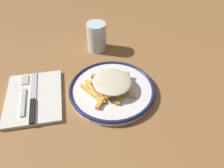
{
  "coord_description": "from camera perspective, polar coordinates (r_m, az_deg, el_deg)",
  "views": [
    {
      "loc": [
        -0.06,
        -0.49,
        0.51
      ],
      "look_at": [
        0.0,
        0.0,
        0.04
      ],
      "focal_mm": 36.25,
      "sensor_mm": 36.0,
      "label": 1
    }
  ],
  "objects": [
    {
      "name": "napkin",
      "position": [
        0.73,
        -19.11,
        -3.32
      ],
      "size": [
        0.18,
        0.23,
        0.01
      ],
      "primitive_type": "cube",
      "rotation": [
        0.0,
        0.0,
        0.07
      ],
      "color": "silver",
      "rests_on": "ground_plane"
    },
    {
      "name": "water_glass",
      "position": [
        0.87,
        -3.92,
        11.79
      ],
      "size": [
        0.07,
        0.07,
        0.11
      ],
      "primitive_type": "cylinder",
      "color": "silver",
      "rests_on": "ground_plane"
    },
    {
      "name": "fries_heap",
      "position": [
        0.69,
        -0.01,
        0.11
      ],
      "size": [
        0.18,
        0.17,
        0.04
      ],
      "color": "gold",
      "rests_on": "plate"
    },
    {
      "name": "knife",
      "position": [
        0.71,
        -19.32,
        -3.94
      ],
      "size": [
        0.04,
        0.21,
        0.01
      ],
      "color": "black",
      "rests_on": "napkin"
    },
    {
      "name": "plate",
      "position": [
        0.71,
        0.0,
        -1.44
      ],
      "size": [
        0.27,
        0.27,
        0.02
      ],
      "color": "white",
      "rests_on": "ground_plane"
    },
    {
      "name": "fork",
      "position": [
        0.74,
        -21.32,
        -2.36
      ],
      "size": [
        0.03,
        0.18,
        0.01
      ],
      "color": "silver",
      "rests_on": "napkin"
    },
    {
      "name": "ground_plane",
      "position": [
        0.71,
        0.0,
        -2.09
      ],
      "size": [
        2.6,
        2.6,
        0.0
      ],
      "primitive_type": "plane",
      "color": "olive"
    }
  ]
}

